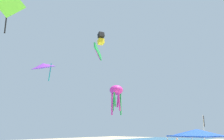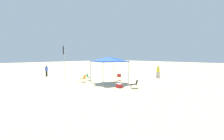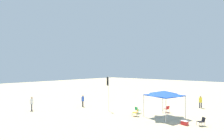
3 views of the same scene
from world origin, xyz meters
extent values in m
cube|color=#D6BC8C|center=(0.00, 0.00, -0.05)|extent=(120.00, 120.00, 0.10)
cylinder|color=#B7B7BC|center=(-4.72, 1.86, 1.20)|extent=(0.07, 0.07, 2.39)
cylinder|color=#B7B7BC|center=(-1.68, 1.09, 1.20)|extent=(0.07, 0.07, 2.39)
cylinder|color=#B7B7BC|center=(-3.95, 4.90, 1.20)|extent=(0.07, 0.07, 2.39)
cylinder|color=#B7B7BC|center=(-0.90, 4.13, 1.20)|extent=(0.07, 0.07, 2.39)
cube|color=blue|center=(-2.81, 3.00, 2.44)|extent=(3.91, 3.90, 0.10)
pyramid|color=blue|center=(-2.81, 3.00, 2.72)|extent=(3.83, 3.82, 0.47)
cylinder|color=black|center=(-1.74, 0.12, 0.20)|extent=(0.02, 0.02, 0.40)
cylinder|color=black|center=(-1.50, 0.57, 0.20)|extent=(0.02, 0.02, 0.40)
cylinder|color=black|center=(-2.20, 0.36, 0.20)|extent=(0.02, 0.02, 0.40)
cylinder|color=black|center=(-1.95, 0.82, 0.20)|extent=(0.02, 0.02, 0.40)
cube|color=red|center=(-1.85, 0.47, 0.40)|extent=(0.70, 0.70, 0.03)
cube|color=red|center=(-2.10, 0.61, 0.61)|extent=(0.35, 0.50, 0.41)
cylinder|color=black|center=(0.08, 3.07, 0.20)|extent=(0.02, 0.02, 0.40)
cylinder|color=black|center=(0.58, 2.93, 0.20)|extent=(0.02, 0.02, 0.40)
cylinder|color=black|center=(0.22, 3.57, 0.20)|extent=(0.02, 0.02, 0.40)
cylinder|color=black|center=(0.72, 3.43, 0.20)|extent=(0.02, 0.02, 0.40)
cube|color=#198C4C|center=(0.40, 3.25, 0.40)|extent=(0.64, 0.64, 0.03)
cube|color=#198C4C|center=(0.48, 3.53, 0.61)|extent=(0.51, 0.26, 0.41)
cylinder|color=black|center=(0.28, 4.50, 0.20)|extent=(0.02, 0.02, 0.40)
cylinder|color=black|center=(0.08, 4.98, 0.20)|extent=(0.02, 0.02, 0.40)
cylinder|color=black|center=(-0.20, 4.30, 0.20)|extent=(0.02, 0.02, 0.40)
cylinder|color=black|center=(-0.40, 4.78, 0.20)|extent=(0.02, 0.02, 0.40)
cube|color=orange|center=(-0.06, 4.64, 0.40)|extent=(0.68, 0.68, 0.03)
cube|color=orange|center=(-0.32, 4.53, 0.61)|extent=(0.31, 0.51, 0.41)
cylinder|color=black|center=(-6.47, 3.67, 0.20)|extent=(0.02, 0.02, 0.40)
cylinder|color=black|center=(-6.86, 4.01, 0.20)|extent=(0.02, 0.02, 0.40)
cylinder|color=black|center=(-6.81, 3.28, 0.20)|extent=(0.02, 0.02, 0.40)
cylinder|color=black|center=(-7.20, 3.62, 0.20)|extent=(0.02, 0.02, 0.40)
cube|color=black|center=(-6.84, 3.65, 0.40)|extent=(0.73, 0.73, 0.03)
cube|color=black|center=(-7.03, 3.43, 0.61)|extent=(0.46, 0.42, 0.41)
cube|color=red|center=(-5.58, 4.31, 0.18)|extent=(0.67, 0.52, 0.36)
cube|color=white|center=(-5.58, 4.31, 0.38)|extent=(0.69, 0.53, 0.04)
cylinder|color=silver|center=(3.94, 4.63, 2.20)|extent=(0.06, 0.06, 4.39)
cube|color=black|center=(4.12, 4.63, 3.74)|extent=(0.30, 0.02, 1.10)
cylinder|color=#33384C|center=(-4.26, -5.09, 0.38)|extent=(0.15, 0.15, 0.76)
cylinder|color=#33384C|center=(-4.13, -4.82, 0.38)|extent=(0.15, 0.15, 0.76)
cylinder|color=yellow|center=(-4.19, -4.95, 1.09)|extent=(0.40, 0.40, 0.66)
sphere|color=tan|center=(-4.19, -4.95, 1.55)|extent=(0.25, 0.25, 0.25)
cylinder|color=black|center=(8.68, 4.82, 0.37)|extent=(0.15, 0.15, 0.75)
cylinder|color=black|center=(8.49, 5.04, 0.37)|extent=(0.15, 0.15, 0.75)
cylinder|color=blue|center=(8.58, 4.93, 1.07)|extent=(0.39, 0.39, 0.65)
sphere|color=beige|center=(8.58, 4.93, 1.52)|extent=(0.24, 0.24, 0.24)
camera|label=1|loc=(-21.42, -3.53, 2.96)|focal=38.29mm
camera|label=2|loc=(-17.55, 17.09, 3.17)|focal=29.52mm
camera|label=3|loc=(-12.68, 22.89, 5.46)|focal=31.45mm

